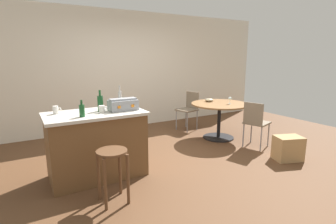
{
  "coord_description": "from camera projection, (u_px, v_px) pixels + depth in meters",
  "views": [
    {
      "loc": [
        -2.16,
        -3.6,
        1.67
      ],
      "look_at": [
        -0.0,
        0.11,
        0.76
      ],
      "focal_mm": 28.01,
      "sensor_mm": 36.0,
      "label": 1
    }
  ],
  "objects": [
    {
      "name": "back_wall",
      "position": [
        121.0,
        71.0,
        6.1
      ],
      "size": [
        8.0,
        0.1,
        2.7
      ],
      "primitive_type": "cube",
      "color": "silver",
      "rests_on": "ground_plane"
    },
    {
      "name": "toolbox",
      "position": [
        123.0,
        105.0,
        3.69
      ],
      "size": [
        0.39,
        0.23,
        0.17
      ],
      "color": "gray",
      "rests_on": "kitchen_island"
    },
    {
      "name": "wooden_stool",
      "position": [
        112.0,
        164.0,
        2.99
      ],
      "size": [
        0.35,
        0.35,
        0.63
      ],
      "color": "brown",
      "rests_on": "ground_plane"
    },
    {
      "name": "kitchen_island",
      "position": [
        97.0,
        145.0,
        3.66
      ],
      "size": [
        1.32,
        0.74,
        0.93
      ],
      "color": "brown",
      "rests_on": "ground_plane"
    },
    {
      "name": "cardboard_box",
      "position": [
        288.0,
        148.0,
        4.29
      ],
      "size": [
        0.5,
        0.43,
        0.4
      ],
      "primitive_type": "cube",
      "rotation": [
        0.0,
        0.0,
        -0.35
      ],
      "color": "tan",
      "rests_on": "ground_plane"
    },
    {
      "name": "dining_table",
      "position": [
        219.0,
        111.0,
        5.38
      ],
      "size": [
        1.15,
        1.15,
        0.74
      ],
      "color": "black",
      "rests_on": "ground_plane"
    },
    {
      "name": "wine_glass",
      "position": [
        230.0,
        99.0,
        5.25
      ],
      "size": [
        0.07,
        0.07,
        0.14
      ],
      "color": "silver",
      "rests_on": "dining_table"
    },
    {
      "name": "bottle_2",
      "position": [
        100.0,
        103.0,
        3.64
      ],
      "size": [
        0.08,
        0.08,
        0.29
      ],
      "color": "#194C23",
      "rests_on": "kitchen_island"
    },
    {
      "name": "folding_chair_near",
      "position": [
        189.0,
        107.0,
        6.06
      ],
      "size": [
        0.49,
        0.49,
        0.87
      ],
      "color": "#7F705B",
      "rests_on": "ground_plane"
    },
    {
      "name": "cup_1",
      "position": [
        102.0,
        109.0,
        3.54
      ],
      "size": [
        0.12,
        0.08,
        0.1
      ],
      "color": "white",
      "rests_on": "kitchen_island"
    },
    {
      "name": "folding_chair_far",
      "position": [
        255.0,
        121.0,
        4.81
      ],
      "size": [
        0.5,
        0.5,
        0.87
      ],
      "color": "#7F705B",
      "rests_on": "ground_plane"
    },
    {
      "name": "cup_0",
      "position": [
        56.0,
        110.0,
        3.46
      ],
      "size": [
        0.11,
        0.07,
        0.11
      ],
      "color": "white",
      "rests_on": "kitchen_island"
    },
    {
      "name": "bottle_0",
      "position": [
        120.0,
        98.0,
        3.97
      ],
      "size": [
        0.06,
        0.06,
        0.32
      ],
      "color": "#B7B2AD",
      "rests_on": "kitchen_island"
    },
    {
      "name": "ground_plane",
      "position": [
        171.0,
        157.0,
        4.45
      ],
      "size": [
        8.8,
        8.8,
        0.0
      ],
      "primitive_type": "plane",
      "color": "brown"
    },
    {
      "name": "serving_bowl",
      "position": [
        209.0,
        100.0,
        5.54
      ],
      "size": [
        0.18,
        0.18,
        0.07
      ],
      "primitive_type": "ellipsoid",
      "color": "tan",
      "rests_on": "dining_table"
    },
    {
      "name": "bottle_1",
      "position": [
        82.0,
        110.0,
        3.29
      ],
      "size": [
        0.07,
        0.07,
        0.22
      ],
      "color": "#194C23",
      "rests_on": "kitchen_island"
    }
  ]
}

